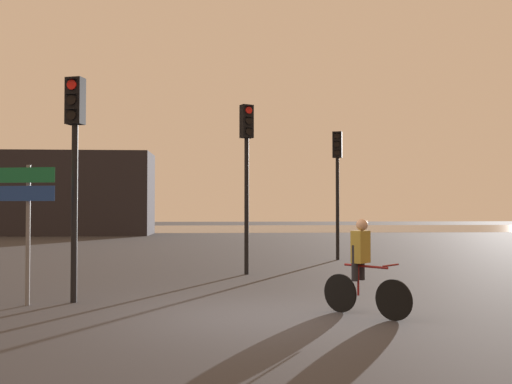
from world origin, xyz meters
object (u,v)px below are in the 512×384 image
object	(u,v)px
distant_building	(54,194)
direction_sign_post	(27,208)
traffic_light_near_left	(75,145)
traffic_light_far_right	(337,171)
cyclist	(362,267)
traffic_light_center	(247,157)

from	to	relation	value
distant_building	direction_sign_post	xyz separation A→B (m)	(7.26, -26.90, -0.88)
distant_building	traffic_light_near_left	size ratio (longest dim) A/B	2.90
traffic_light_far_right	cyclist	bearing A→B (deg)	97.52
traffic_light_far_right	cyclist	world-z (taller)	traffic_light_far_right
traffic_light_far_right	traffic_light_near_left	bearing A→B (deg)	67.60
traffic_light_center	cyclist	size ratio (longest dim) A/B	2.83
traffic_light_center	traffic_light_near_left	bearing A→B (deg)	26.45
direction_sign_post	traffic_light_center	bearing A→B (deg)	-120.34
traffic_light_near_left	cyclist	bearing A→B (deg)	178.70
traffic_light_center	cyclist	world-z (taller)	traffic_light_center
cyclist	traffic_light_far_right	bearing A→B (deg)	-141.44
traffic_light_far_right	direction_sign_post	size ratio (longest dim) A/B	1.70
direction_sign_post	cyclist	xyz separation A→B (m)	(5.95, -1.33, -0.97)
distant_building	traffic_light_center	size ratio (longest dim) A/B	2.72
traffic_light_center	distant_building	bearing A→B (deg)	-87.26
traffic_light_center	traffic_light_far_right	bearing A→B (deg)	-154.11
traffic_light_center	traffic_light_far_right	world-z (taller)	traffic_light_center
traffic_light_center	traffic_light_far_right	xyz separation A→B (m)	(3.31, 4.02, -0.11)
traffic_light_near_left	distant_building	bearing A→B (deg)	-57.01
direction_sign_post	traffic_light_near_left	bearing A→B (deg)	-146.42
traffic_light_near_left	cyclist	distance (m)	5.84
cyclist	traffic_light_near_left	bearing A→B (deg)	-59.64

